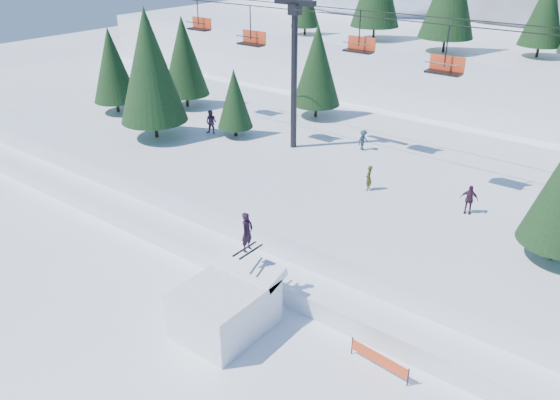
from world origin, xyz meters
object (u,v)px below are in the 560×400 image
Objects in this scene: chairlift at (434,74)px; banner_far at (525,383)px; jump_kicker at (227,304)px; banner_near at (379,359)px.

chairlift reaches higher than banner_far.
jump_kicker is 7.25m from banner_near.
banner_near is at bearing 14.79° from jump_kicker.
chairlift is 17.75m from banner_far.
chairlift is at bearing 108.66° from banner_near.
banner_far is at bearing -49.44° from chairlift.
chairlift is 16.15× the size of banner_near.
banner_near is at bearing -155.92° from banner_far.
chairlift is (2.22, 15.92, 8.03)m from jump_kicker.
banner_near is (4.75, -14.08, -8.78)m from chairlift.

